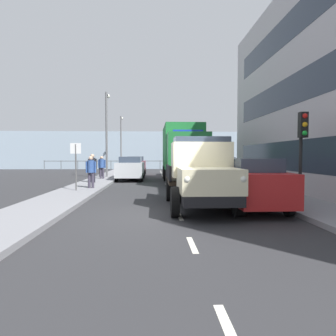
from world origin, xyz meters
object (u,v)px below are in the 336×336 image
object	(u,v)px
truck_vintage_cream	(201,174)
pedestrian_couple_b	(93,166)
pedestrian_by_lamp	(91,169)
pedestrian_couple_a	(101,165)
lorry_cargo_green	(183,152)
car_red_kerbside_near	(249,182)
car_silver_oppositeside_0	(131,168)
pedestrian_in_dark_coat	(102,165)
lamp_post_promenade	(107,127)
traffic_light_near	(302,137)
car_white_kerbside_2	(201,169)
street_sign	(76,158)
car_black_kerbside_1	(215,173)
lamp_post_far	(121,138)
car_maroon_oppositeside_1	(136,165)

from	to	relation	value
truck_vintage_cream	pedestrian_couple_b	distance (m)	10.06
pedestrian_by_lamp	pedestrian_couple_a	distance (m)	8.32
lorry_cargo_green	pedestrian_couple_b	xyz separation A→B (m)	(5.76, 1.61, -0.89)
car_red_kerbside_near	pedestrian_by_lamp	world-z (taller)	pedestrian_by_lamp
truck_vintage_cream	car_silver_oppositeside_0	distance (m)	12.38
pedestrian_in_dark_coat	lamp_post_promenade	bearing A→B (deg)	-90.94
truck_vintage_cream	traffic_light_near	bearing A→B (deg)	-173.96
car_white_kerbside_2	pedestrian_by_lamp	size ratio (longest dim) A/B	2.78
pedestrian_in_dark_coat	street_sign	xyz separation A→B (m)	(-0.02, 7.19, 0.59)
lorry_cargo_green	pedestrian_by_lamp	xyz separation A→B (m)	(5.19, 4.78, -0.97)
car_white_kerbside_2	car_black_kerbside_1	bearing A→B (deg)	90.00
car_white_kerbside_2	lamp_post_far	size ratio (longest dim) A/B	0.71
car_black_kerbside_1	pedestrian_in_dark_coat	bearing A→B (deg)	-40.62
car_black_kerbside_1	pedestrian_couple_a	distance (m)	10.95
truck_vintage_cream	lorry_cargo_green	world-z (taller)	lorry_cargo_green
car_black_kerbside_1	pedestrian_couple_b	bearing A→B (deg)	-22.99
lorry_cargo_green	pedestrian_in_dark_coat	world-z (taller)	lorry_cargo_green
car_red_kerbside_near	pedestrian_couple_a	size ratio (longest dim) A/B	2.76
pedestrian_couple_b	street_sign	xyz separation A→B (m)	(-0.07, 4.20, 0.50)
lorry_cargo_green	car_silver_oppositeside_0	xyz separation A→B (m)	(3.67, -1.81, -1.18)
traffic_light_near	car_silver_oppositeside_0	bearing A→B (deg)	-58.83
truck_vintage_cream	car_silver_oppositeside_0	world-z (taller)	truck_vintage_cream
car_red_kerbside_near	car_white_kerbside_2	xyz separation A→B (m)	(-0.00, -10.31, 0.00)
pedestrian_by_lamp	truck_vintage_cream	bearing A→B (deg)	131.88
car_red_kerbside_near	car_black_kerbside_1	xyz separation A→B (m)	(0.00, -5.54, -0.00)
pedestrian_in_dark_coat	lamp_post_promenade	size ratio (longest dim) A/B	0.24
lorry_cargo_green	street_sign	size ratio (longest dim) A/B	3.65
lamp_post_promenade	pedestrian_couple_a	bearing A→B (deg)	6.83
truck_vintage_cream	street_sign	xyz separation A→B (m)	(5.29, -4.32, 0.50)
car_white_kerbside_2	car_silver_oppositeside_0	bearing A→B (deg)	-18.23
pedestrian_by_lamp	pedestrian_couple_b	xyz separation A→B (m)	(0.56, -3.16, 0.08)
car_red_kerbside_near	car_white_kerbside_2	world-z (taller)	same
truck_vintage_cream	pedestrian_by_lamp	distance (m)	7.19
traffic_light_near	lamp_post_promenade	size ratio (longest dim) A/B	0.49
car_maroon_oppositeside_1	lamp_post_far	bearing A→B (deg)	-74.79
lorry_cargo_green	pedestrian_couple_b	world-z (taller)	lorry_cargo_green
pedestrian_couple_a	traffic_light_near	distance (m)	16.31
pedestrian_in_dark_coat	traffic_light_near	distance (m)	14.38
truck_vintage_cream	car_red_kerbside_near	world-z (taller)	truck_vintage_cream
truck_vintage_cream	street_sign	bearing A→B (deg)	-39.24
pedestrian_in_dark_coat	traffic_light_near	world-z (taller)	traffic_light_near
pedestrian_in_dark_coat	car_silver_oppositeside_0	bearing A→B (deg)	-168.16
pedestrian_couple_b	lamp_post_promenade	xyz separation A→B (m)	(-0.09, -5.16, 2.89)
traffic_light_near	car_white_kerbside_2	bearing A→B (deg)	-78.34
car_silver_oppositeside_0	pedestrian_in_dark_coat	xyz separation A→B (m)	(2.03, 0.43, 0.19)
car_silver_oppositeside_0	lamp_post_far	xyz separation A→B (m)	(2.20, -14.01, 3.03)
traffic_light_near	lamp_post_far	xyz separation A→B (m)	(9.19, -25.55, 1.46)
car_red_kerbside_near	car_black_kerbside_1	size ratio (longest dim) A/B	1.12
car_white_kerbside_2	pedestrian_couple_a	bearing A→B (deg)	-24.18
truck_vintage_cream	pedestrian_couple_b	bearing A→B (deg)	-57.81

